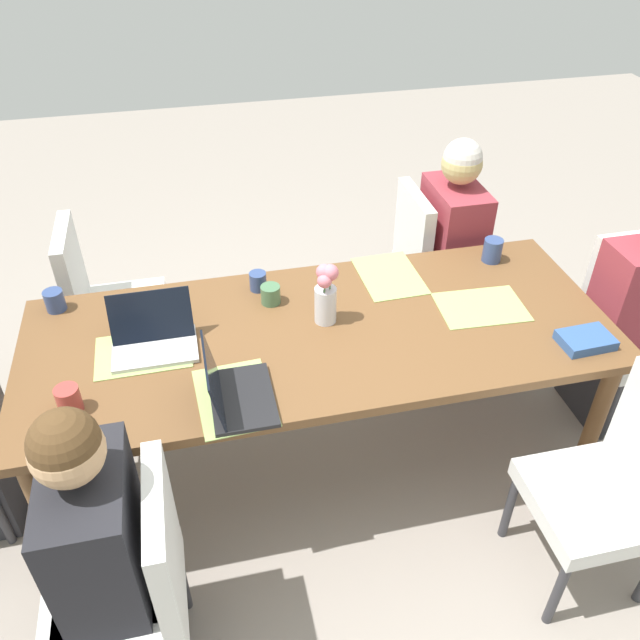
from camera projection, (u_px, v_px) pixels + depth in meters
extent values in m
plane|color=gray|center=(320.00, 456.00, 3.05)|extent=(10.00, 10.00, 0.00)
cube|color=brown|center=(320.00, 334.00, 2.61)|extent=(2.36, 0.95, 0.04)
cylinder|color=brown|center=(49.00, 523.00, 2.34)|extent=(0.07, 0.07, 0.72)
cylinder|color=brown|center=(594.00, 425.00, 2.73)|extent=(0.07, 0.07, 0.72)
cylinder|color=brown|center=(67.00, 380.00, 2.95)|extent=(0.07, 0.07, 0.72)
cylinder|color=brown|center=(510.00, 316.00, 3.33)|extent=(0.07, 0.07, 0.72)
cube|color=silver|center=(115.00, 605.00, 2.04)|extent=(0.44, 0.44, 0.08)
cube|color=silver|center=(164.00, 545.00, 1.91)|extent=(0.06, 0.42, 0.45)
cylinder|color=#333338|center=(74.00, 600.00, 2.29)|extent=(0.04, 0.04, 0.37)
cylinder|color=#333338|center=(182.00, 578.00, 2.36)|extent=(0.04, 0.04, 0.37)
cube|color=#2D2D33|center=(126.00, 618.00, 2.20)|extent=(0.36, 0.34, 0.45)
cube|color=#232328|center=(97.00, 535.00, 1.91)|extent=(0.24, 0.40, 0.50)
sphere|color=tan|center=(67.00, 451.00, 1.69)|extent=(0.20, 0.20, 0.20)
sphere|color=#51381E|center=(64.00, 443.00, 1.67)|extent=(0.19, 0.19, 0.19)
cube|color=silver|center=(635.00, 343.00, 3.08)|extent=(0.44, 0.44, 0.08)
cube|color=silver|center=(628.00, 275.00, 3.07)|extent=(0.42, 0.06, 0.45)
cylinder|color=#333338|center=(610.00, 410.00, 3.04)|extent=(0.04, 0.04, 0.37)
cylinder|color=#333338|center=(633.00, 348.00, 3.40)|extent=(0.04, 0.04, 0.37)
cylinder|color=#333338|center=(568.00, 359.00, 3.33)|extent=(0.04, 0.04, 0.37)
cube|color=#2D2D33|center=(614.00, 373.00, 3.18)|extent=(0.34, 0.36, 0.45)
cylinder|color=#333338|center=(13.00, 443.00, 2.87)|extent=(0.04, 0.04, 0.37)
cube|color=silver|center=(442.00, 272.00, 3.57)|extent=(0.44, 0.44, 0.08)
cube|color=silver|center=(413.00, 234.00, 3.38)|extent=(0.06, 0.42, 0.45)
cylinder|color=#333338|center=(456.00, 282.00, 3.89)|extent=(0.04, 0.04, 0.37)
cylinder|color=#333338|center=(482.00, 320.00, 3.59)|extent=(0.04, 0.04, 0.37)
cylinder|color=#333338|center=(395.00, 290.00, 3.82)|extent=(0.04, 0.04, 0.37)
cylinder|color=#333338|center=(417.00, 329.00, 3.53)|extent=(0.04, 0.04, 0.37)
cube|color=#2D2D33|center=(442.00, 305.00, 3.64)|extent=(0.36, 0.34, 0.45)
cube|color=#93333D|center=(452.00, 231.00, 3.35)|extent=(0.24, 0.40, 0.50)
sphere|color=tan|center=(462.00, 164.00, 3.12)|extent=(0.20, 0.20, 0.20)
sphere|color=beige|center=(463.00, 158.00, 3.11)|extent=(0.19, 0.19, 0.19)
cube|color=silver|center=(123.00, 312.00, 3.28)|extent=(0.44, 0.44, 0.08)
cube|color=silver|center=(71.00, 273.00, 3.08)|extent=(0.06, 0.42, 0.45)
cylinder|color=#333338|center=(166.00, 320.00, 3.59)|extent=(0.04, 0.04, 0.37)
cylinder|color=#333338|center=(168.00, 364.00, 3.30)|extent=(0.04, 0.04, 0.37)
cylinder|color=#333338|center=(95.00, 329.00, 3.53)|extent=(0.04, 0.04, 0.37)
cylinder|color=#333338|center=(91.00, 375.00, 3.23)|extent=(0.04, 0.04, 0.37)
cube|color=silver|center=(592.00, 501.00, 2.36)|extent=(0.44, 0.44, 0.08)
cylinder|color=#333338|center=(557.00, 593.00, 2.31)|extent=(0.04, 0.04, 0.37)
cylinder|color=#333338|center=(510.00, 506.00, 2.61)|extent=(0.04, 0.04, 0.37)
cylinder|color=#333338|center=(594.00, 489.00, 2.67)|extent=(0.04, 0.04, 0.37)
cylinder|color=silver|center=(325.00, 305.00, 2.60)|extent=(0.09, 0.09, 0.16)
sphere|color=#DB7584|center=(330.00, 273.00, 2.50)|extent=(0.07, 0.07, 0.07)
cylinder|color=#477A3D|center=(330.00, 281.00, 2.53)|extent=(0.01, 0.01, 0.08)
sphere|color=#DB7584|center=(324.00, 272.00, 2.51)|extent=(0.06, 0.06, 0.06)
cylinder|color=#477A3D|center=(324.00, 280.00, 2.53)|extent=(0.01, 0.01, 0.08)
sphere|color=#DB7584|center=(325.00, 281.00, 2.50)|extent=(0.06, 0.06, 0.06)
cylinder|color=#477A3D|center=(324.00, 287.00, 2.52)|extent=(0.01, 0.01, 0.05)
cube|color=#9EBC66|center=(235.00, 397.00, 2.28)|extent=(0.28, 0.37, 0.00)
cube|color=#9EBC66|center=(481.00, 307.00, 2.72)|extent=(0.37, 0.28, 0.00)
cube|color=#9EBC66|center=(143.00, 352.00, 2.48)|extent=(0.36, 0.26, 0.00)
cube|color=#9EBC66|center=(389.00, 276.00, 2.90)|extent=(0.27, 0.37, 0.00)
cube|color=black|center=(242.00, 398.00, 2.27)|extent=(0.22, 0.32, 0.02)
cube|color=black|center=(213.00, 380.00, 2.19)|extent=(0.05, 0.31, 0.20)
cube|color=silver|center=(155.00, 349.00, 2.48)|extent=(0.32, 0.22, 0.02)
cube|color=black|center=(151.00, 316.00, 2.48)|extent=(0.31, 0.08, 0.19)
cylinder|color=#47704C|center=(271.00, 294.00, 2.72)|extent=(0.08, 0.08, 0.08)
cylinder|color=#33477A|center=(258.00, 281.00, 2.80)|extent=(0.07, 0.07, 0.08)
cylinder|color=#33477A|center=(492.00, 250.00, 2.98)|extent=(0.09, 0.09, 0.11)
cylinder|color=#AD3D38|center=(69.00, 400.00, 2.21)|extent=(0.08, 0.08, 0.10)
cylinder|color=#33477A|center=(55.00, 301.00, 2.68)|extent=(0.08, 0.08, 0.09)
cube|color=#335693|center=(586.00, 340.00, 2.51)|extent=(0.21, 0.15, 0.04)
cube|color=black|center=(122.00, 308.00, 2.71)|extent=(0.09, 0.16, 0.01)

